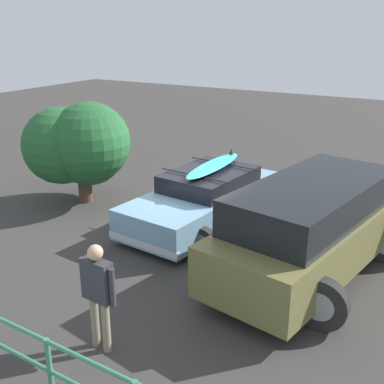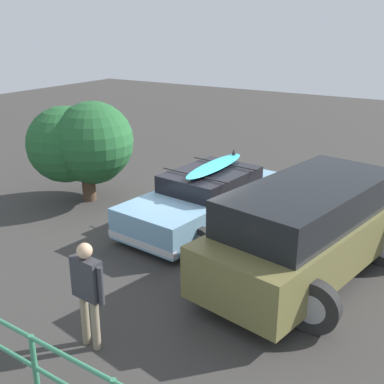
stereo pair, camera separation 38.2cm
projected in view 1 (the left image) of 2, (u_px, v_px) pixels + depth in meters
ground_plane at (192, 222)px, 11.50m from camera, size 44.00×44.00×0.02m
sedan_car at (206, 198)px, 11.27m from camera, size 2.68×4.65×1.52m
suv_car at (312, 227)px, 8.82m from camera, size 3.21×5.16×1.83m
person_bystander at (98, 288)px, 6.72m from camera, size 0.64×0.22×1.66m
railing_fence at (13, 345)px, 6.06m from camera, size 9.27×0.39×1.02m
bush_near_left at (79, 145)px, 12.24m from camera, size 2.71×2.49×2.67m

